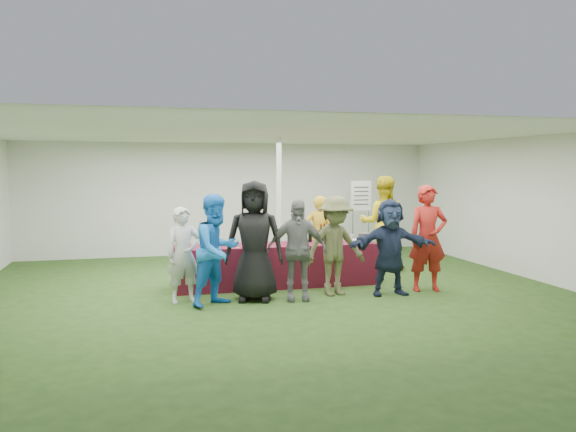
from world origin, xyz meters
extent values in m
plane|color=#284719|center=(0.00, 0.00, 0.00)|extent=(60.00, 60.00, 0.00)
plane|color=white|center=(0.00, 4.00, 1.35)|extent=(10.00, 0.00, 10.00)
plane|color=white|center=(0.00, -4.00, 1.35)|extent=(10.00, 0.00, 10.00)
plane|color=white|center=(5.00, 0.00, 1.35)|extent=(0.00, 8.00, 8.00)
plane|color=white|center=(0.00, 0.00, 2.70)|extent=(10.00, 10.00, 0.00)
cylinder|color=silver|center=(0.50, 1.20, 1.35)|extent=(0.10, 0.10, 2.70)
cube|color=maroon|center=(0.19, 0.05, 0.38)|extent=(3.60, 0.80, 0.75)
cylinder|color=black|center=(0.45, 0.18, 0.86)|extent=(0.07, 0.07, 0.22)
cylinder|color=black|center=(0.45, 0.18, 1.01)|extent=(0.03, 0.03, 0.08)
cylinder|color=maroon|center=(0.45, 0.18, 1.06)|extent=(0.03, 0.03, 0.02)
cylinder|color=black|center=(0.61, 0.24, 0.86)|extent=(0.07, 0.07, 0.22)
cylinder|color=black|center=(0.61, 0.24, 1.01)|extent=(0.03, 0.03, 0.08)
cylinder|color=maroon|center=(0.61, 0.24, 1.06)|extent=(0.03, 0.03, 0.02)
cylinder|color=black|center=(0.74, 0.17, 0.86)|extent=(0.07, 0.07, 0.22)
cylinder|color=black|center=(0.74, 0.17, 1.01)|extent=(0.03, 0.03, 0.08)
cylinder|color=maroon|center=(0.74, 0.17, 1.06)|extent=(0.03, 0.03, 0.02)
cylinder|color=black|center=(0.85, 0.19, 0.86)|extent=(0.07, 0.07, 0.22)
cylinder|color=black|center=(0.85, 0.19, 1.01)|extent=(0.03, 0.03, 0.08)
cylinder|color=maroon|center=(0.85, 0.19, 1.06)|extent=(0.03, 0.03, 0.02)
cylinder|color=black|center=(1.06, 0.20, 0.86)|extent=(0.07, 0.07, 0.22)
cylinder|color=black|center=(1.06, 0.20, 1.01)|extent=(0.03, 0.03, 0.08)
cylinder|color=maroon|center=(1.06, 0.20, 1.06)|extent=(0.03, 0.03, 0.02)
cylinder|color=black|center=(1.13, 0.24, 0.86)|extent=(0.07, 0.07, 0.22)
cylinder|color=black|center=(1.13, 0.24, 1.01)|extent=(0.03, 0.03, 0.08)
cylinder|color=maroon|center=(1.13, 0.24, 1.06)|extent=(0.03, 0.03, 0.02)
cylinder|color=silver|center=(-1.17, -0.22, 0.75)|extent=(0.06, 0.06, 0.00)
cylinder|color=silver|center=(-1.17, -0.22, 0.79)|extent=(0.01, 0.01, 0.07)
cylinder|color=silver|center=(-1.17, -0.22, 0.87)|extent=(0.06, 0.06, 0.08)
cylinder|color=silver|center=(-0.88, -0.21, 0.75)|extent=(0.06, 0.06, 0.00)
cylinder|color=silver|center=(-0.88, -0.21, 0.79)|extent=(0.01, 0.01, 0.07)
cylinder|color=silver|center=(-0.88, -0.21, 0.87)|extent=(0.06, 0.06, 0.08)
cylinder|color=#400610|center=(-0.88, -0.21, 0.84)|extent=(0.05, 0.05, 0.02)
cylinder|color=silver|center=(-0.56, -0.22, 0.75)|extent=(0.06, 0.06, 0.00)
cylinder|color=silver|center=(-0.56, -0.22, 0.79)|extent=(0.01, 0.01, 0.07)
cylinder|color=silver|center=(-0.56, -0.22, 0.87)|extent=(0.06, 0.06, 0.08)
cylinder|color=silver|center=(-0.14, -0.26, 0.75)|extent=(0.06, 0.06, 0.00)
cylinder|color=silver|center=(-0.14, -0.26, 0.79)|extent=(0.01, 0.01, 0.07)
cylinder|color=silver|center=(-0.14, -0.26, 0.87)|extent=(0.06, 0.06, 0.08)
cylinder|color=silver|center=(1.52, -0.20, 0.75)|extent=(0.06, 0.06, 0.00)
cylinder|color=silver|center=(1.52, -0.20, 0.79)|extent=(0.01, 0.01, 0.07)
cylinder|color=silver|center=(1.52, -0.20, 0.87)|extent=(0.06, 0.06, 0.08)
cylinder|color=silver|center=(0.25, 0.13, 0.85)|extent=(0.07, 0.07, 0.20)
cylinder|color=silver|center=(0.25, 0.13, 0.96)|extent=(0.03, 0.03, 0.03)
cube|color=white|center=(1.72, 0.10, 0.77)|extent=(0.25, 0.18, 0.03)
cylinder|color=slate|center=(1.78, -0.17, 0.84)|extent=(0.25, 0.25, 0.18)
cylinder|color=slate|center=(2.66, 2.74, 0.55)|extent=(0.02, 0.02, 1.10)
cylinder|color=slate|center=(3.06, 2.74, 0.55)|extent=(0.02, 0.02, 1.10)
cube|color=white|center=(2.86, 2.74, 1.45)|extent=(0.50, 0.02, 0.70)
cube|color=black|center=(2.86, 2.73, 1.65)|extent=(0.36, 0.01, 0.02)
cube|color=black|center=(2.86, 2.73, 1.55)|extent=(0.36, 0.01, 0.02)
cube|color=black|center=(2.86, 2.73, 1.45)|extent=(0.36, 0.01, 0.02)
cube|color=black|center=(2.86, 2.73, 1.35)|extent=(0.36, 0.01, 0.02)
cube|color=black|center=(2.86, 2.73, 1.25)|extent=(0.36, 0.01, 0.02)
imported|color=gold|center=(1.22, 0.83, 0.78)|extent=(0.63, 0.48, 1.56)
imported|color=gold|center=(2.67, 1.05, 0.97)|extent=(1.15, 1.03, 1.94)
imported|color=beige|center=(-1.52, -0.79, 0.75)|extent=(0.61, 0.47, 1.50)
imported|color=blue|center=(-1.03, -1.11, 0.86)|extent=(1.05, 1.00, 1.71)
imported|color=black|center=(-0.42, -0.94, 0.96)|extent=(1.07, 0.84, 1.91)
imported|color=slate|center=(0.24, -1.09, 0.81)|extent=(1.00, 0.56, 1.62)
imported|color=brown|center=(0.95, -0.91, 0.82)|extent=(1.15, 0.78, 1.65)
imported|color=#1A253D|center=(1.84, -1.12, 0.80)|extent=(1.52, 0.59, 1.60)
imported|color=maroon|center=(2.59, -1.00, 0.91)|extent=(0.72, 0.54, 1.82)
camera|label=1|loc=(-2.10, -9.61, 2.12)|focal=35.00mm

